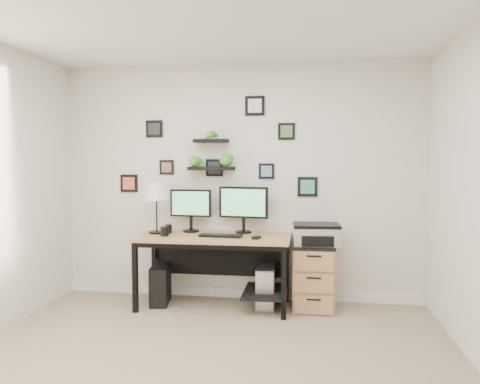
% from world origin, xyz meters
% --- Properties ---
extents(room, '(4.00, 4.00, 4.00)m').
position_xyz_m(room, '(0.00, 1.98, 0.05)').
color(room, tan).
rests_on(room, ground).
extents(desk, '(1.60, 0.70, 0.75)m').
position_xyz_m(desk, '(-0.19, 1.67, 0.63)').
color(desk, tan).
rests_on(desk, ground).
extents(monitor_left, '(0.46, 0.19, 0.47)m').
position_xyz_m(monitor_left, '(-0.52, 1.86, 1.02)').
color(monitor_left, black).
rests_on(monitor_left, desk).
extents(monitor_right, '(0.54, 0.20, 0.50)m').
position_xyz_m(monitor_right, '(0.06, 1.87, 1.05)').
color(monitor_right, black).
rests_on(monitor_right, desk).
extents(keyboard, '(0.45, 0.17, 0.02)m').
position_xyz_m(keyboard, '(-0.14, 1.60, 0.76)').
color(keyboard, black).
rests_on(keyboard, desk).
extents(mouse, '(0.09, 0.11, 0.03)m').
position_xyz_m(mouse, '(0.24, 1.51, 0.76)').
color(mouse, black).
rests_on(mouse, desk).
extents(table_lamp, '(0.27, 0.27, 0.55)m').
position_xyz_m(table_lamp, '(-0.87, 1.72, 1.19)').
color(table_lamp, black).
rests_on(table_lamp, desk).
extents(mug, '(0.09, 0.09, 0.10)m').
position_xyz_m(mug, '(-0.73, 1.55, 0.80)').
color(mug, black).
rests_on(mug, desk).
extents(pen_cup, '(0.07, 0.07, 0.10)m').
position_xyz_m(pen_cup, '(-0.74, 1.73, 0.80)').
color(pen_cup, black).
rests_on(pen_cup, desk).
extents(pc_tower_black, '(0.24, 0.43, 0.41)m').
position_xyz_m(pc_tower_black, '(-0.81, 1.65, 0.20)').
color(pc_tower_black, black).
rests_on(pc_tower_black, ground).
extents(pc_tower_grey, '(0.21, 0.44, 0.42)m').
position_xyz_m(pc_tower_grey, '(0.32, 1.71, 0.21)').
color(pc_tower_grey, gray).
rests_on(pc_tower_grey, ground).
extents(file_cabinet, '(0.43, 0.53, 0.67)m').
position_xyz_m(file_cabinet, '(0.82, 1.72, 0.34)').
color(file_cabinet, tan).
rests_on(file_cabinet, ground).
extents(printer, '(0.49, 0.41, 0.21)m').
position_xyz_m(printer, '(0.84, 1.73, 0.78)').
color(printer, silver).
rests_on(printer, file_cabinet).
extents(wall_decor, '(2.23, 0.18, 1.09)m').
position_xyz_m(wall_decor, '(-0.26, 1.93, 1.63)').
color(wall_decor, black).
rests_on(wall_decor, ground).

